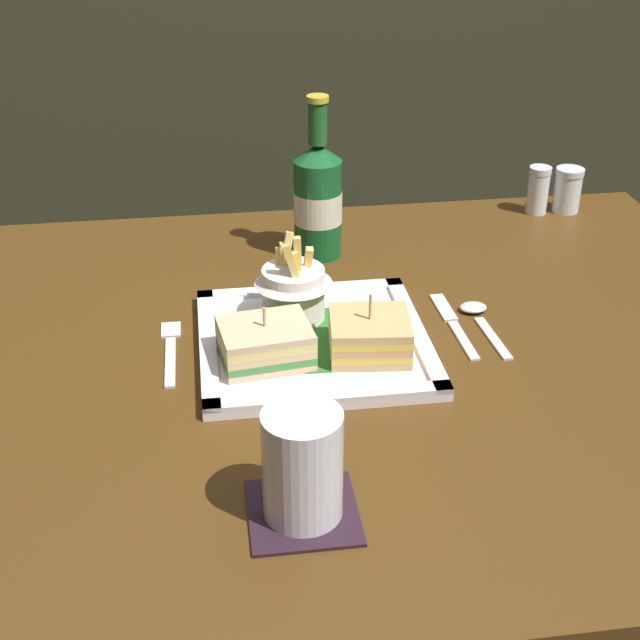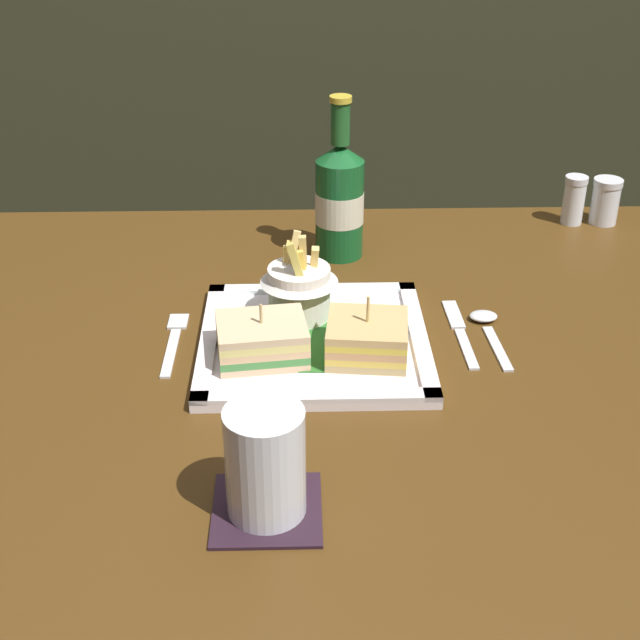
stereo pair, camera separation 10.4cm
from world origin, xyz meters
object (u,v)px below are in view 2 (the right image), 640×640
(sandwich_half_left, at_px, (262,340))
(knife, at_px, (459,329))
(dining_table, at_px, (326,459))
(salt_shaker, at_px, (573,203))
(fork, at_px, (174,339))
(beer_bottle, at_px, (340,199))
(spoon, at_px, (487,324))
(fries_cup, at_px, (299,283))
(sandwich_half_right, at_px, (367,338))
(square_plate, at_px, (314,342))
(pepper_shaker, at_px, (605,204))
(water_glass, at_px, (266,469))

(sandwich_half_left, bearing_deg, knife, 16.55)
(dining_table, relative_size, salt_shaker, 15.18)
(fork, distance_m, knife, 0.35)
(beer_bottle, relative_size, salt_shaker, 3.03)
(knife, height_order, spoon, spoon)
(fries_cup, bearing_deg, sandwich_half_right, -50.65)
(dining_table, relative_size, beer_bottle, 5.01)
(square_plate, xyz_separation_m, salt_shaker, (0.41, 0.37, 0.03))
(knife, bearing_deg, sandwich_half_right, -149.24)
(salt_shaker, bearing_deg, sandwich_half_left, -139.44)
(sandwich_half_left, distance_m, fries_cup, 0.11)
(square_plate, bearing_deg, pepper_shaker, 38.45)
(sandwich_half_left, bearing_deg, square_plate, 31.95)
(sandwich_half_left, xyz_separation_m, fries_cup, (0.04, 0.09, 0.02))
(water_glass, bearing_deg, pepper_shaker, 52.19)
(fries_cup, bearing_deg, spoon, -4.07)
(square_plate, xyz_separation_m, sandwich_half_right, (0.06, -0.04, 0.03))
(spoon, height_order, pepper_shaker, pepper_shaker)
(knife, relative_size, spoon, 1.22)
(square_plate, relative_size, water_glass, 2.54)
(salt_shaker, xyz_separation_m, pepper_shaker, (0.05, 0.00, -0.00))
(square_plate, distance_m, salt_shaker, 0.55)
(sandwich_half_right, bearing_deg, sandwich_half_left, 180.00)
(dining_table, height_order, fries_cup, fries_cup)
(dining_table, bearing_deg, salt_shaker, 43.64)
(square_plate, bearing_deg, dining_table, -42.57)
(spoon, bearing_deg, knife, -169.96)
(beer_bottle, height_order, fork, beer_bottle)
(beer_bottle, bearing_deg, dining_table, -95.75)
(sandwich_half_left, xyz_separation_m, fork, (-0.11, 0.06, -0.03))
(sandwich_half_left, bearing_deg, spoon, 15.73)
(fries_cup, distance_m, spoon, 0.24)
(sandwich_half_right, relative_size, pepper_shaker, 1.40)
(beer_bottle, relative_size, water_glass, 2.17)
(pepper_shaker, bearing_deg, beer_bottle, -165.81)
(dining_table, relative_size, pepper_shaker, 16.21)
(dining_table, bearing_deg, sandwich_half_left, -161.54)
(dining_table, distance_m, pepper_shaker, 0.62)
(fork, relative_size, spoon, 1.08)
(sandwich_half_left, height_order, pepper_shaker, sandwich_half_left)
(dining_table, xyz_separation_m, knife, (0.17, 0.05, 0.16))
(knife, bearing_deg, water_glass, -125.26)
(sandwich_half_left, distance_m, pepper_shaker, 0.66)
(fries_cup, distance_m, water_glass, 0.35)
(fries_cup, bearing_deg, pepper_shaker, 32.87)
(fries_cup, height_order, beer_bottle, beer_bottle)
(salt_shaker, bearing_deg, sandwich_half_right, -130.99)
(dining_table, relative_size, fries_cup, 10.42)
(water_glass, height_order, knife, water_glass)
(water_glass, bearing_deg, spoon, 51.31)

